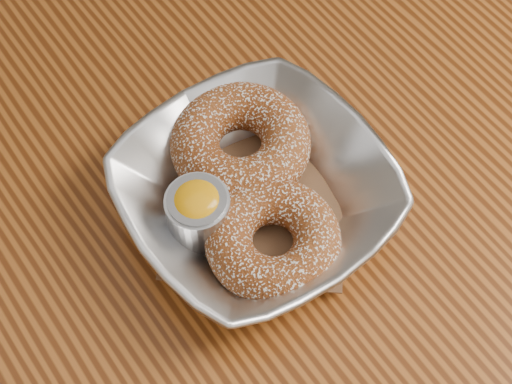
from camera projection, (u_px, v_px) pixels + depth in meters
ground_plane at (290, 373)px, 1.34m from camera, size 4.00×4.00×0.00m
table at (314, 183)px, 0.78m from camera, size 1.20×0.80×0.75m
serving_bowl at (256, 195)px, 0.63m from camera, size 0.21×0.21×0.05m
parchment at (256, 205)px, 0.64m from camera, size 0.20×0.20×0.00m
donut_back at (240, 143)px, 0.65m from camera, size 0.12×0.12×0.04m
donut_front at (273, 240)px, 0.60m from camera, size 0.13×0.13×0.04m
ramekin at (198, 212)px, 0.61m from camera, size 0.05×0.05×0.05m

